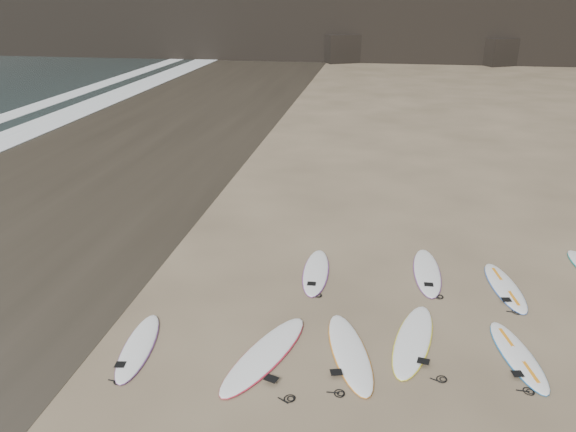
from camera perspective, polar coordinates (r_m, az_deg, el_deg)
name	(u,v)px	position (r m, az deg, el deg)	size (l,w,h in m)	color
ground	(466,350)	(11.45, 17.66, -12.88)	(240.00, 240.00, 0.00)	#897559
wet_sand	(86,165)	(23.17, -19.83, 4.85)	(12.00, 200.00, 0.01)	#383026
surfboard_0	(265,354)	(10.77, -2.36, -13.82)	(0.67, 2.79, 0.10)	white
surfboard_1	(350,352)	(10.89, 6.29, -13.54)	(0.62, 2.58, 0.09)	white
surfboard_2	(413,339)	(11.41, 12.61, -12.14)	(0.63, 2.62, 0.09)	white
surfboard_3	(518,355)	(11.57, 22.31, -12.94)	(0.54, 2.25, 0.08)	white
surfboard_5	(316,271)	(13.59, 2.85, -5.65)	(0.58, 2.41, 0.09)	white
surfboard_6	(427,272)	(13.97, 13.94, -5.51)	(0.60, 2.51, 0.09)	white
surfboard_7	(505,287)	(13.84, 21.18, -6.72)	(0.56, 2.34, 0.08)	white
surfboard_11	(138,346)	(11.34, -14.96, -12.67)	(0.54, 2.24, 0.08)	white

